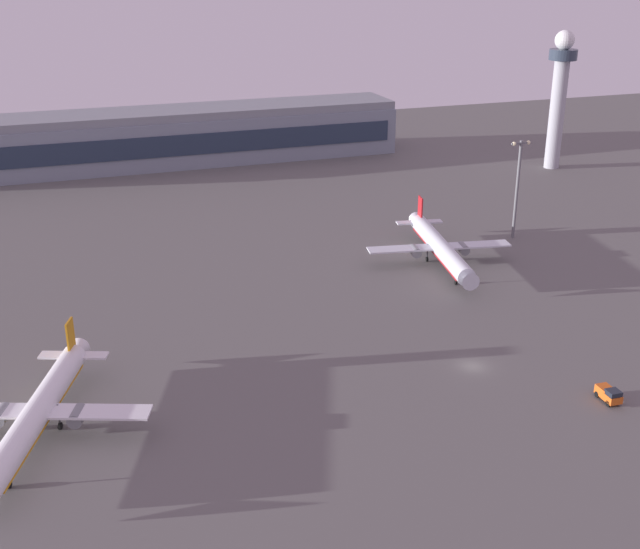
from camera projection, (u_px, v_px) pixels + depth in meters
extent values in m
plane|color=#605E5B|center=(472.00, 366.00, 126.67)|extent=(416.00, 416.00, 0.00)
cube|color=gray|center=(162.00, 141.00, 245.56)|extent=(145.61, 22.00, 14.00)
cube|color=#263347|center=(168.00, 146.00, 235.48)|extent=(139.79, 0.40, 6.16)
cube|color=gray|center=(160.00, 114.00, 242.51)|extent=(145.61, 19.80, 2.40)
cylinder|color=#A8A8B2|center=(557.00, 115.00, 237.69)|extent=(4.40, 4.40, 31.59)
cylinder|color=#2D3847|center=(563.00, 55.00, 231.27)|extent=(8.00, 8.00, 3.00)
sphere|color=silver|center=(565.00, 40.00, 229.78)|extent=(5.60, 5.60, 5.60)
cylinder|color=white|center=(36.00, 414.00, 106.42)|extent=(15.05, 32.62, 3.54)
cone|color=white|center=(77.00, 351.00, 123.19)|extent=(3.89, 3.56, 3.18)
cube|color=white|center=(39.00, 411.00, 107.36)|extent=(29.20, 13.92, 0.33)
cube|color=white|center=(74.00, 355.00, 121.47)|extent=(10.37, 5.68, 0.33)
cube|color=orange|center=(71.00, 339.00, 120.16)|extent=(1.30, 2.89, 6.05)
cylinder|color=slate|center=(78.00, 416.00, 107.50)|extent=(3.09, 3.85, 2.05)
cylinder|color=slate|center=(1.00, 415.00, 107.70)|extent=(3.09, 3.85, 2.05)
cube|color=orange|center=(37.00, 420.00, 106.79)|extent=(13.78, 29.98, 0.34)
cylinder|color=#333338|center=(7.00, 473.00, 97.08)|extent=(0.26, 0.26, 3.30)
cylinder|color=black|center=(9.00, 484.00, 97.70)|extent=(0.71, 1.09, 1.02)
cylinder|color=#333338|center=(59.00, 415.00, 109.16)|extent=(0.26, 0.26, 3.30)
cylinder|color=black|center=(60.00, 426.00, 109.77)|extent=(0.71, 1.09, 1.02)
cylinder|color=#333338|center=(29.00, 415.00, 109.24)|extent=(0.26, 0.26, 3.30)
cylinder|color=black|center=(30.00, 426.00, 109.85)|extent=(0.71, 1.09, 1.02)
cylinder|color=silver|center=(441.00, 247.00, 166.30)|extent=(9.59, 33.85, 3.56)
cone|color=silver|center=(469.00, 280.00, 149.78)|extent=(3.74, 2.82, 3.39)
cone|color=silver|center=(417.00, 220.00, 182.99)|extent=(3.63, 3.16, 3.21)
cube|color=silver|center=(439.00, 247.00, 167.23)|extent=(30.19, 9.10, 0.33)
cube|color=silver|center=(419.00, 222.00, 181.28)|extent=(10.55, 4.07, 0.33)
cube|color=red|center=(420.00, 210.00, 179.96)|extent=(0.82, 3.00, 6.10)
cylinder|color=slate|center=(463.00, 248.00, 168.21)|extent=(2.64, 3.69, 2.06)
cylinder|color=slate|center=(415.00, 251.00, 166.73)|extent=(2.64, 3.69, 2.06)
cube|color=red|center=(440.00, 252.00, 166.66)|extent=(8.76, 31.13, 0.34)
cylinder|color=#333338|center=(456.00, 274.00, 157.00)|extent=(0.26, 0.26, 3.33)
cylinder|color=black|center=(456.00, 282.00, 157.62)|extent=(0.56, 1.08, 1.03)
cylinder|color=#333338|center=(446.00, 251.00, 169.36)|extent=(0.26, 0.26, 3.33)
cylinder|color=black|center=(446.00, 258.00, 169.98)|extent=(0.56, 1.08, 1.03)
cylinder|color=#333338|center=(427.00, 252.00, 168.77)|extent=(0.26, 0.26, 3.33)
cylinder|color=black|center=(427.00, 259.00, 169.39)|extent=(0.56, 1.08, 1.03)
cube|color=#D85919|center=(613.00, 398.00, 115.62)|extent=(2.09, 2.19, 1.10)
cube|color=#1E232D|center=(613.00, 393.00, 115.29)|extent=(1.92, 1.93, 0.70)
cube|color=#D85919|center=(605.00, 391.00, 117.25)|extent=(2.02, 2.48, 1.40)
cylinder|color=black|center=(618.00, 402.00, 115.79)|extent=(0.34, 0.91, 0.90)
cylinder|color=black|center=(608.00, 403.00, 115.34)|extent=(0.34, 0.91, 0.90)
cylinder|color=black|center=(607.00, 393.00, 118.18)|extent=(0.34, 0.91, 0.90)
cylinder|color=black|center=(597.00, 394.00, 117.73)|extent=(0.34, 0.91, 0.90)
cylinder|color=slate|center=(517.00, 190.00, 179.71)|extent=(0.70, 0.70, 22.31)
cube|color=slate|center=(521.00, 143.00, 175.79)|extent=(4.80, 0.40, 0.40)
sphere|color=#F9EAB2|center=(514.00, 144.00, 175.24)|extent=(0.90, 0.90, 0.90)
sphere|color=#F9EAB2|center=(528.00, 143.00, 176.34)|extent=(0.90, 0.90, 0.90)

